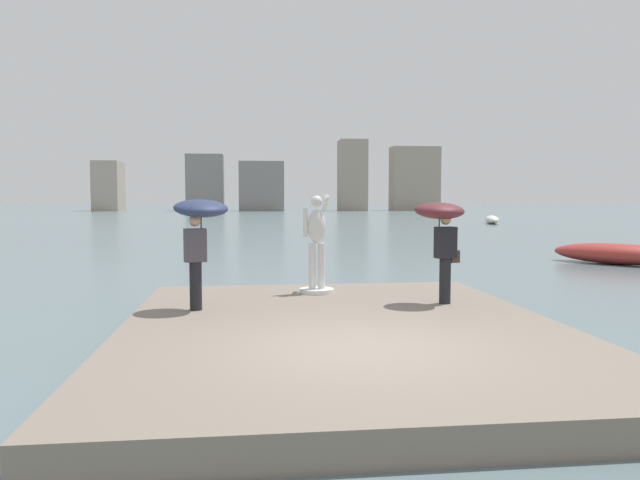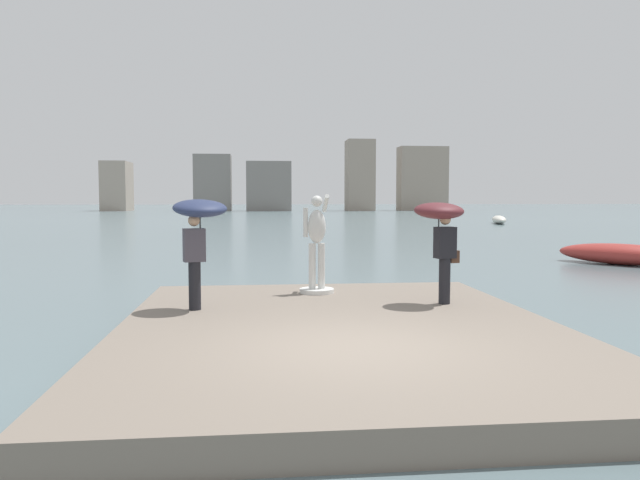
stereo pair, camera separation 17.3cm
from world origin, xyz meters
name	(u,v)px [view 1 (the left image)]	position (x,y,z in m)	size (l,w,h in m)	color
ground_plane	(267,229)	(0.00, 40.00, 0.00)	(400.00, 400.00, 0.00)	slate
pier	(342,335)	(0.00, 1.58, 0.20)	(7.08, 9.16, 0.40)	slate
statue_white_figure	(317,250)	(-0.05, 4.81, 1.33)	(0.74, 0.93, 2.12)	silver
onlooker_left	(199,222)	(-2.37, 3.10, 1.99)	(1.21, 1.24, 2.06)	black
onlooker_right	(441,224)	(2.17, 3.21, 1.94)	(1.14, 1.16, 1.98)	black
boat_near	(616,254)	(11.97, 12.91, 0.38)	(3.98, 4.48, 0.76)	#9E2D28
boat_mid	(492,220)	(21.72, 48.25, 0.39)	(2.64, 5.57, 0.77)	silver
distant_skyline	(281,182)	(4.89, 111.70, 5.65)	(66.91, 11.09, 13.67)	#A89989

